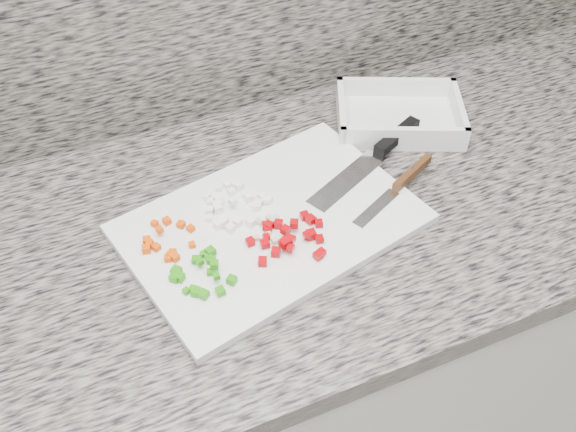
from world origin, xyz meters
The scene contains 11 objects.
cabinet centered at (0.00, 1.44, 0.43)m, with size 3.92×0.62×0.86m, color silver.
countertop centered at (0.00, 1.44, 0.88)m, with size 3.96×0.64×0.04m, color slate.
cutting_board centered at (0.08, 1.42, 0.91)m, with size 0.44×0.29×0.01m, color white.
carrot_pile centered at (-0.08, 1.44, 0.92)m, with size 0.09×0.09×0.02m.
onion_pile centered at (0.04, 1.47, 0.92)m, with size 0.11×0.11×0.02m.
green_pepper_pile centered at (-0.05, 1.36, 0.92)m, with size 0.09×0.09×0.02m.
red_pepper_pile centered at (0.09, 1.37, 0.92)m, with size 0.12×0.10×0.02m.
garlic_pile centered at (0.07, 1.41, 0.92)m, with size 0.05×0.06×0.01m.
chef_knife centered at (0.32, 1.49, 0.92)m, with size 0.27×0.15×0.02m.
paring_knife centered at (0.31, 1.41, 0.92)m, with size 0.19×0.10×0.02m.
tray centered at (0.40, 1.57, 0.92)m, with size 0.27×0.24×0.05m.
Camera 1 is at (-0.17, 0.78, 1.63)m, focal length 40.00 mm.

